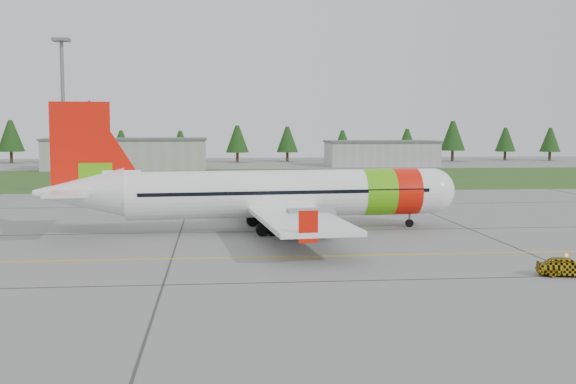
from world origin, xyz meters
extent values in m
plane|color=gray|center=(0.00, 0.00, 0.00)|extent=(320.00, 320.00, 0.00)
cylinder|color=white|center=(-6.11, 20.60, 3.19)|extent=(27.02, 6.40, 4.01)
sphere|color=white|center=(7.22, 21.80, 3.19)|extent=(4.01, 4.01, 4.01)
cone|color=white|center=(-23.03, 19.07, 3.55)|extent=(7.54, 4.64, 4.01)
cube|color=black|center=(7.52, 21.82, 3.55)|extent=(1.88, 2.81, 0.58)
cylinder|color=#5BBC0E|center=(2.09, 21.33, 3.19)|extent=(3.03, 4.32, 4.09)
cylinder|color=red|center=(4.55, 21.56, 3.19)|extent=(2.62, 4.28, 4.09)
cube|color=white|center=(-6.63, 20.55, 2.06)|extent=(8.59, 33.32, 0.37)
cube|color=red|center=(-9.12, 36.76, 2.63)|extent=(1.25, 0.30, 2.06)
cube|color=red|center=(-6.18, 4.16, 2.63)|extent=(1.25, 0.30, 2.06)
cylinder|color=gray|center=(-5.60, 26.33, 1.49)|extent=(3.88, 2.49, 2.16)
cylinder|color=gray|center=(-4.58, 15.05, 1.49)|extent=(3.88, 2.49, 2.16)
cube|color=red|center=(-22.82, 19.09, 7.00)|extent=(4.75, 0.79, 7.82)
cube|color=#5BBC0E|center=(-21.70, 19.19, 4.74)|extent=(2.70, 0.67, 2.47)
cube|color=white|center=(-23.54, 19.03, 3.81)|extent=(4.34, 12.09, 0.23)
cylinder|color=slate|center=(5.17, 21.61, 0.72)|extent=(0.19, 0.19, 1.44)
cylinder|color=black|center=(5.17, 21.61, 0.35)|extent=(0.72, 0.35, 0.70)
cylinder|color=slate|center=(-7.91, 23.33, 0.98)|extent=(0.23, 0.23, 1.96)
cylinder|color=black|center=(-8.32, 23.29, 0.54)|extent=(1.11, 0.56, 1.07)
cylinder|color=slate|center=(-7.39, 17.59, 0.98)|extent=(0.23, 0.23, 1.96)
cylinder|color=black|center=(-7.80, 17.55, 0.54)|extent=(1.11, 0.56, 1.07)
imported|color=#DDB60C|center=(8.90, 0.11, 1.72)|extent=(1.46, 1.62, 3.44)
imported|color=silver|center=(-9.93, 50.61, 2.36)|extent=(2.08, 2.03, 4.73)
cube|color=#30561E|center=(0.00, 82.00, 0.01)|extent=(320.00, 50.00, 0.03)
cube|color=gold|center=(0.00, 8.00, 0.01)|extent=(120.00, 0.25, 0.02)
cube|color=#A8A8A3|center=(-30.00, 110.00, 3.00)|extent=(32.00, 14.00, 6.00)
cube|color=#A8A8A3|center=(25.00, 118.00, 2.60)|extent=(24.00, 12.00, 5.20)
cylinder|color=slate|center=(-32.00, 58.00, 10.00)|extent=(0.50, 0.50, 20.00)
camera|label=1|loc=(-11.99, -40.60, 9.01)|focal=45.00mm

